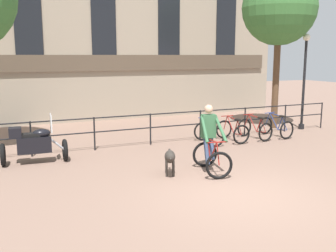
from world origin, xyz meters
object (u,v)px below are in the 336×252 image
cyclist_with_bike (210,142)px  parked_bicycle_far_end (276,127)px  parked_bicycle_mid_left (232,131)px  street_lamp (304,76)px  parked_bicycle_mid_right (255,129)px  parked_bicycle_near_lamp (209,133)px  dog (170,158)px  parked_motorcycle (34,143)px

cyclist_with_bike → parked_bicycle_far_end: 5.21m
parked_bicycle_mid_left → street_lamp: size_ratio=0.30×
cyclist_with_bike → parked_bicycle_mid_right: bearing=50.4°
cyclist_with_bike → parked_bicycle_far_end: bearing=43.9°
parked_bicycle_near_lamp → parked_bicycle_mid_right: size_ratio=0.99×
parked_bicycle_far_end → dog: bearing=20.3°
parked_motorcycle → parked_bicycle_mid_right: parked_motorcycle is taller
parked_motorcycle → parked_bicycle_near_lamp: parked_motorcycle is taller
parked_bicycle_mid_left → parked_bicycle_far_end: same height
parked_bicycle_mid_right → dog: bearing=22.6°
parked_bicycle_mid_right → parked_bicycle_near_lamp: bearing=-8.3°
parked_bicycle_near_lamp → parked_bicycle_mid_left: (0.94, -0.00, 0.00)m
cyclist_with_bike → parked_bicycle_near_lamp: cyclist_with_bike is taller
cyclist_with_bike → parked_bicycle_mid_left: bearing=59.4°
parked_motorcycle → parked_bicycle_mid_left: bearing=-84.6°
cyclist_with_bike → parked_bicycle_near_lamp: size_ratio=1.44×
cyclist_with_bike → parked_bicycle_mid_left: size_ratio=1.51×
parked_bicycle_near_lamp → street_lamp: 5.15m
parked_bicycle_mid_left → parked_bicycle_mid_right: size_ratio=0.94×
cyclist_with_bike → parked_bicycle_far_end: size_ratio=1.45×
dog → parked_motorcycle: parked_motorcycle is taller
cyclist_with_bike → parked_bicycle_mid_right: (3.45, 2.77, -0.41)m
cyclist_with_bike → parked_motorcycle: size_ratio=0.96×
parked_motorcycle → street_lamp: (10.36, 0.96, 1.57)m
dog → parked_bicycle_far_end: size_ratio=0.75×
parked_bicycle_mid_left → parked_bicycle_near_lamp: bearing=-1.3°
parked_bicycle_mid_right → street_lamp: size_ratio=0.32×
dog → cyclist_with_bike: bearing=19.0°
cyclist_with_bike → parked_bicycle_mid_right: cyclist_with_bike is taller
cyclist_with_bike → parked_bicycle_far_end: (4.39, 2.77, -0.41)m
dog → street_lamp: (7.43, 3.51, 1.67)m
dog → parked_bicycle_mid_left: size_ratio=0.78×
dog → parked_bicycle_near_lamp: parked_bicycle_near_lamp is taller
parked_bicycle_near_lamp → parked_bicycle_mid_left: same height
parked_bicycle_near_lamp → parked_bicycle_far_end: 2.81m
parked_bicycle_near_lamp → parked_bicycle_mid_right: same height
street_lamp → cyclist_with_bike: bearing=-150.6°
parked_bicycle_near_lamp → dog: bearing=52.1°
parked_bicycle_near_lamp → street_lamp: street_lamp is taller
dog → parked_bicycle_near_lamp: bearing=67.9°
street_lamp → parked_motorcycle: bearing=-174.7°
parked_motorcycle → parked_bicycle_near_lamp: (5.60, 0.15, -0.20)m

